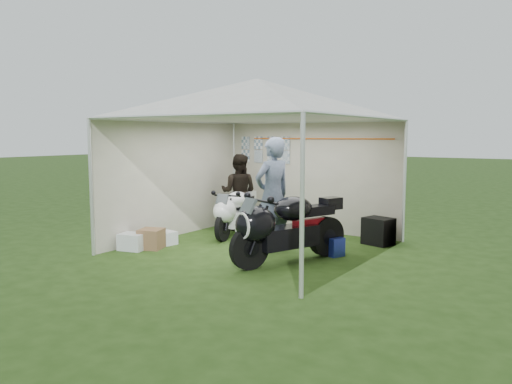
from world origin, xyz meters
TOP-DOWN VIEW (x-y plane):
  - ground at (0.00, 0.00)m, footprint 80.00×80.00m
  - canopy_tent at (-0.00, 0.03)m, footprint 5.66×5.66m
  - motorcycle_white at (-0.98, 0.63)m, footprint 0.68×1.84m
  - motorcycle_black at (0.95, -0.67)m, footprint 1.09×2.11m
  - paddock_stand at (1.33, 0.27)m, footprint 0.49×0.40m
  - person_dark_jacket at (-1.29, 1.22)m, footprint 0.96×0.86m
  - person_blue_jacket at (0.36, -0.06)m, footprint 0.68×0.84m
  - equipment_box at (1.70, 1.50)m, footprint 0.59×0.52m
  - crate_0 at (-1.75, -1.36)m, footprint 0.51×0.44m
  - crate_1 at (-1.55, -1.10)m, footprint 0.51×0.51m
  - crate_2 at (-1.57, -0.68)m, footprint 0.37×0.32m

SIDE VIEW (x-z plane):
  - ground at x=0.00m, z-range 0.00..0.00m
  - crate_2 at x=-1.57m, z-range 0.00..0.24m
  - crate_0 at x=-1.75m, z-range 0.00..0.29m
  - paddock_stand at x=1.33m, z-range 0.00..0.31m
  - crate_1 at x=-1.55m, z-range 0.00..0.35m
  - equipment_box at x=1.70m, z-range 0.00..0.50m
  - motorcycle_white at x=-0.98m, z-range 0.05..0.97m
  - motorcycle_black at x=0.95m, z-range 0.06..1.15m
  - person_dark_jacket at x=-1.29m, z-range 0.00..1.63m
  - person_blue_jacket at x=0.36m, z-range 0.00..1.99m
  - canopy_tent at x=0.00m, z-range 1.08..4.08m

